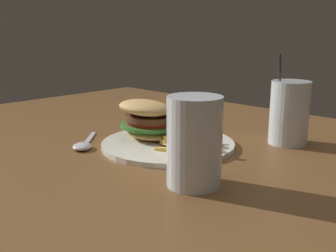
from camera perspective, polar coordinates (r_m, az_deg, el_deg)
dining_table at (r=0.88m, az=-5.94°, el=-10.32°), size 1.32×1.13×0.76m
meal_plate_near at (r=0.84m, az=-1.48°, el=-0.41°), size 0.28×0.28×0.10m
beer_glass at (r=0.61m, az=3.84°, el=-2.59°), size 0.09×0.09×0.14m
juice_glass at (r=0.87m, az=17.18°, el=1.66°), size 0.08×0.08×0.19m
spoon at (r=0.83m, az=-12.23°, el=-2.76°), size 0.12×0.13×0.01m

